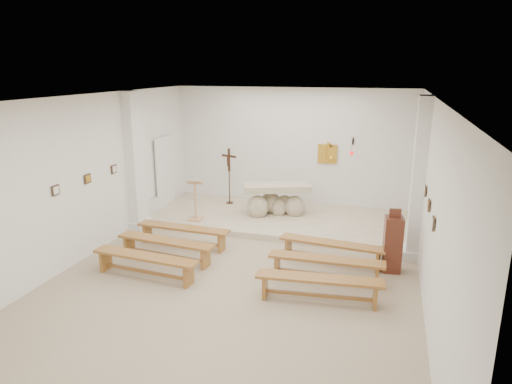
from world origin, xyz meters
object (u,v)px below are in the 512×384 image
(crucifix_stand, at_px, (229,172))
(bench_left_third, at_px, (145,261))
(altar, at_px, (276,202))
(lectern, at_px, (195,200))
(donation_pedestal, at_px, (393,244))
(bench_right_front, at_px, (332,247))
(bench_left_second, at_px, (166,245))
(bench_left_front, at_px, (183,231))
(bench_right_second, at_px, (326,264))
(bench_right_third, at_px, (319,283))

(crucifix_stand, distance_m, bench_left_third, 4.91)
(altar, distance_m, bench_left_third, 4.53)
(lectern, bearing_deg, donation_pedestal, -23.07)
(crucifix_stand, distance_m, bench_right_front, 4.67)
(crucifix_stand, relative_size, bench_left_second, 0.72)
(altar, height_order, crucifix_stand, crucifix_stand)
(bench_left_front, bearing_deg, crucifix_stand, 92.17)
(altar, height_order, bench_right_second, altar)
(bench_right_front, distance_m, bench_left_third, 3.86)
(donation_pedestal, height_order, bench_right_second, donation_pedestal)
(lectern, distance_m, bench_right_second, 4.41)
(altar, xyz_separation_m, bench_left_front, (-1.60, -2.50, -0.15))
(bench_left_front, distance_m, bench_right_third, 3.86)
(bench_left_second, xyz_separation_m, bench_right_second, (3.44, 0.00, 0.00))
(bench_left_front, xyz_separation_m, bench_left_third, (0.00, -1.74, 0.00))
(donation_pedestal, height_order, bench_right_front, donation_pedestal)
(bench_left_second, bearing_deg, altar, 70.90)
(lectern, bearing_deg, bench_right_front, -27.35)
(crucifix_stand, distance_m, bench_right_third, 5.98)
(crucifix_stand, bearing_deg, bench_left_front, -72.35)
(donation_pedestal, bearing_deg, bench_left_third, -167.00)
(bench_left_front, bearing_deg, donation_pedestal, 2.22)
(bench_right_second, bearing_deg, crucifix_stand, 129.43)
(altar, relative_size, bench_left_third, 0.85)
(bench_left_front, relative_size, bench_right_front, 1.00)
(lectern, bearing_deg, bench_right_third, -46.76)
(donation_pedestal, relative_size, bench_left_front, 0.59)
(bench_left_front, relative_size, bench_right_second, 1.00)
(crucifix_stand, bearing_deg, donation_pedestal, -15.99)
(lectern, distance_m, bench_left_third, 3.19)
(altar, height_order, donation_pedestal, donation_pedestal)
(bench_left_front, height_order, bench_left_second, same)
(donation_pedestal, bearing_deg, bench_left_second, -176.94)
(bench_left_third, height_order, bench_right_third, same)
(crucifix_stand, distance_m, bench_left_second, 4.05)
(altar, xyz_separation_m, donation_pedestal, (3.07, -2.55, 0.08))
(lectern, xyz_separation_m, bench_right_front, (3.76, -1.41, -0.35))
(bench_left_third, bearing_deg, lectern, 100.57)
(bench_right_second, bearing_deg, bench_right_front, 88.82)
(altar, relative_size, bench_right_front, 0.84)
(crucifix_stand, height_order, bench_left_front, crucifix_stand)
(altar, bearing_deg, bench_left_second, -135.20)
(crucifix_stand, bearing_deg, altar, -2.98)
(lectern, xyz_separation_m, bench_right_second, (3.76, -2.28, -0.35))
(crucifix_stand, relative_size, bench_right_front, 0.72)
(lectern, relative_size, bench_left_second, 0.50)
(bench_left_third, distance_m, bench_right_third, 3.44)
(bench_right_front, relative_size, bench_left_second, 1.00)
(crucifix_stand, xyz_separation_m, bench_right_third, (3.41, -4.85, -0.74))
(lectern, bearing_deg, bench_right_second, -38.03)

